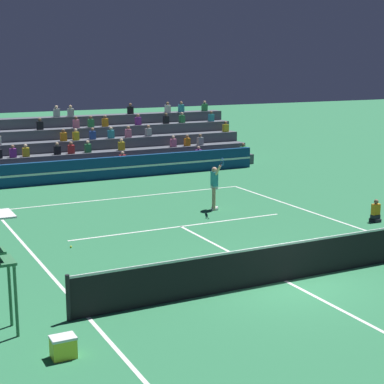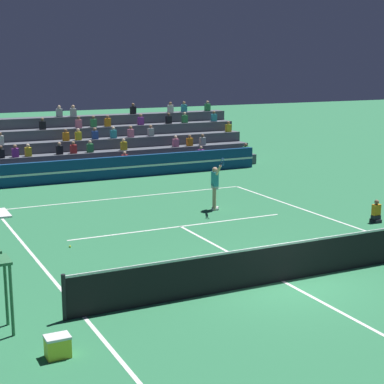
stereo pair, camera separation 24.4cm
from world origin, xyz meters
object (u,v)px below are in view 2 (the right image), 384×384
object	(u,v)px
tennis_player	(215,186)
tennis_ball	(70,246)
equipment_cooler	(58,346)
ball_kid_courtside	(376,213)

from	to	relation	value
tennis_player	tennis_ball	xyz separation A→B (m)	(-6.58, -2.56, -0.95)
tennis_ball	equipment_cooler	xyz separation A→B (m)	(-2.31, -7.36, 0.19)
tennis_player	equipment_cooler	world-z (taller)	tennis_player
ball_kid_courtside	tennis_ball	bearing A→B (deg)	170.62
tennis_player	tennis_ball	world-z (taller)	tennis_player
tennis_player	tennis_ball	distance (m)	7.12
tennis_ball	ball_kid_courtside	bearing A→B (deg)	-9.38
ball_kid_courtside	tennis_player	xyz separation A→B (m)	(-4.33, 4.36, 0.65)
ball_kid_courtside	equipment_cooler	world-z (taller)	ball_kid_courtside
ball_kid_courtside	equipment_cooler	xyz separation A→B (m)	(-13.22, -5.55, -0.10)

